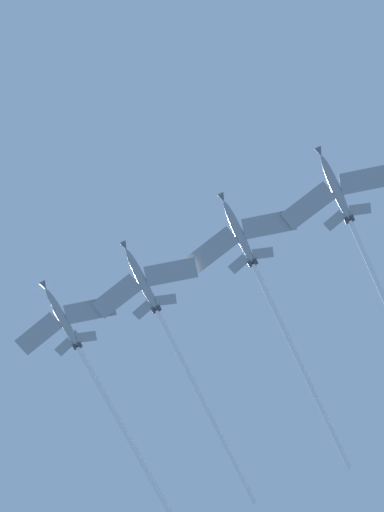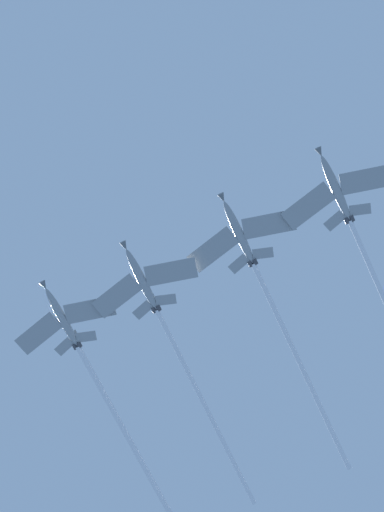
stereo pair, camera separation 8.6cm
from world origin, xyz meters
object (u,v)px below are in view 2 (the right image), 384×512
object	(u,v)px
jet_inner_left	(267,292)
jet_inner_right	(97,381)
jet_centre	(168,332)
jet_far_left	(362,250)

from	to	relation	value
jet_inner_left	jet_inner_right	size ratio (longest dim) A/B	1.01
jet_inner_left	jet_centre	world-z (taller)	jet_inner_left
jet_far_left	jet_inner_right	bearing A→B (deg)	-135.78
jet_centre	jet_inner_right	bearing A→B (deg)	-145.14
jet_far_left	jet_centre	bearing A→B (deg)	-131.53
jet_far_left	jet_inner_left	bearing A→B (deg)	-134.08
jet_far_left	jet_inner_left	size ratio (longest dim) A/B	1.01
jet_centre	jet_inner_right	size ratio (longest dim) A/B	0.99
jet_inner_left	jet_inner_right	world-z (taller)	jet_inner_left
jet_far_left	jet_inner_left	world-z (taller)	jet_inner_left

